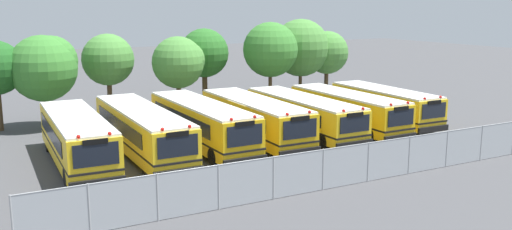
{
  "coord_description": "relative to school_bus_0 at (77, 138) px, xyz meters",
  "views": [
    {
      "loc": [
        -15.32,
        -28.81,
        8.1
      ],
      "look_at": [
        0.15,
        0.0,
        1.6
      ],
      "focal_mm": 38.66,
      "sensor_mm": 36.0,
      "label": 1
    }
  ],
  "objects": [
    {
      "name": "tree_7",
      "position": [
        23.57,
        11.24,
        2.64
      ],
      "size": [
        3.79,
        3.79,
        5.94
      ],
      "color": "#4C3823",
      "rests_on": "ground_plane"
    },
    {
      "name": "tree_3",
      "position": [
        9.39,
        9.79,
        2.6
      ],
      "size": [
        3.9,
        3.85,
        5.92
      ],
      "color": "#4C3823",
      "rests_on": "ground_plane"
    },
    {
      "name": "ground_plane",
      "position": [
        10.42,
        0.15,
        -1.43
      ],
      "size": [
        160.0,
        160.0,
        0.0
      ],
      "primitive_type": "plane",
      "color": "#424244"
    },
    {
      "name": "school_bus_0",
      "position": [
        0.0,
        0.0,
        0.0
      ],
      "size": [
        2.7,
        10.66,
        2.71
      ],
      "rotation": [
        0.0,
        0.0,
        3.12
      ],
      "color": "yellow",
      "rests_on": "ground_plane"
    },
    {
      "name": "tree_5",
      "position": [
        17.04,
        9.98,
        3.24
      ],
      "size": [
        4.43,
        4.43,
        6.84
      ],
      "color": "#4C3823",
      "rests_on": "ground_plane"
    },
    {
      "name": "school_bus_2",
      "position": [
        7.03,
        0.2,
        0.02
      ],
      "size": [
        2.59,
        10.9,
        2.76
      ],
      "rotation": [
        0.0,
        0.0,
        3.16
      ],
      "color": "yellow",
      "rests_on": "ground_plane"
    },
    {
      "name": "school_bus_3",
      "position": [
        10.48,
        0.19,
        -0.02
      ],
      "size": [
        2.67,
        10.64,
        2.68
      ],
      "rotation": [
        0.0,
        0.0,
        3.13
      ],
      "color": "yellow",
      "rests_on": "ground_plane"
    },
    {
      "name": "school_bus_5",
      "position": [
        17.3,
        -0.06,
        -0.06
      ],
      "size": [
        2.54,
        10.18,
        2.6
      ],
      "rotation": [
        0.0,
        0.0,
        3.15
      ],
      "color": "yellow",
      "rests_on": "ground_plane"
    },
    {
      "name": "school_bus_4",
      "position": [
        14.0,
        0.23,
        -0.08
      ],
      "size": [
        2.54,
        10.75,
        2.55
      ],
      "rotation": [
        0.0,
        0.0,
        3.14
      ],
      "color": "yellow",
      "rests_on": "ground_plane"
    },
    {
      "name": "tree_4",
      "position": [
        12.35,
        11.94,
        2.92
      ],
      "size": [
        3.89,
        3.89,
        6.36
      ],
      "color": "#4C3823",
      "rests_on": "ground_plane"
    },
    {
      "name": "tree_6",
      "position": [
        21.11,
        11.66,
        3.14
      ],
      "size": [
        4.96,
        4.96,
        7.01
      ],
      "color": "#4C3823",
      "rests_on": "ground_plane"
    },
    {
      "name": "school_bus_1",
      "position": [
        3.53,
        0.31,
        -0.01
      ],
      "size": [
        2.5,
        11.68,
        2.7
      ],
      "rotation": [
        0.0,
        0.0,
        3.14
      ],
      "color": "yellow",
      "rests_on": "ground_plane"
    },
    {
      "name": "tree_2",
      "position": [
        4.73,
        12.02,
        2.87
      ],
      "size": [
        3.79,
        3.79,
        6.12
      ],
      "color": "#4C3823",
      "rests_on": "ground_plane"
    },
    {
      "name": "chainlink_fence",
      "position": [
        10.11,
        -9.36,
        -0.44
      ],
      "size": [
        28.06,
        0.07,
        1.9
      ],
      "color": "#9EA0A3",
      "rests_on": "ground_plane"
    },
    {
      "name": "school_bus_6",
      "position": [
        20.85,
        0.34,
        -0.07
      ],
      "size": [
        2.62,
        9.51,
        2.57
      ],
      "rotation": [
        0.0,
        0.0,
        3.12
      ],
      "color": "yellow",
      "rests_on": "ground_plane"
    },
    {
      "name": "tree_1",
      "position": [
        0.05,
        10.1,
        2.73
      ],
      "size": [
        4.5,
        4.42,
        6.24
      ],
      "color": "#4C3823",
      "rests_on": "ground_plane"
    }
  ]
}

